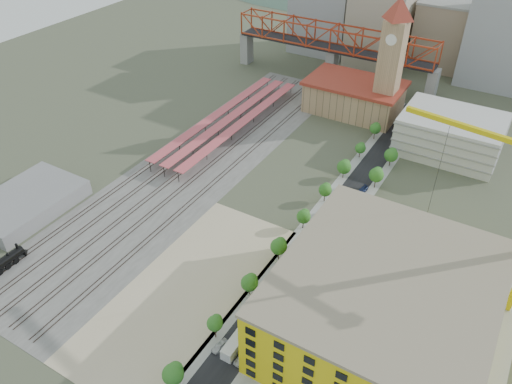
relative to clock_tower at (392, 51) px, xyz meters
The scene contains 30 objects.
ground 85.36m from the clock_tower, 95.71° to the right, with size 400.00×400.00×0.00m, color #474C38.
ballast_strip 81.63m from the clock_tower, 125.15° to the right, with size 36.00×165.00×0.06m, color #605E59.
dirt_lot 115.74m from the clock_tower, 96.14° to the right, with size 28.00×67.00×0.06m, color tan.
street_asphalt 71.48m from the clock_tower, 82.98° to the right, with size 12.00×170.00×0.06m, color black.
sidewalk_west 71.08m from the clock_tower, 87.80° to the right, with size 3.00×170.00×0.04m, color gray.
sidewalk_east 72.31m from the clock_tower, 78.27° to the right, with size 3.00×170.00×0.04m, color gray.
construction_pad 110.41m from the clock_tower, 69.69° to the right, with size 50.00×90.00×0.06m, color gray.
rail_tracks 82.57m from the clock_tower, 126.24° to the right, with size 26.56×160.00×0.18m.
platform_canopies 65.08m from the clock_tower, 144.47° to the right, with size 16.00×80.00×4.12m.
station_hall 25.65m from the clock_tower, behind, with size 38.00×24.00×13.10m.
clock_tower is the anchor object (origin of this frame).
parking_garage 36.81m from the clock_tower, 19.64° to the right, with size 34.00×26.00×14.00m, color silver.
truss_bridge 42.56m from the clock_tower, 142.85° to the left, with size 94.00×9.60×25.60m.
construction_building 107.36m from the clock_tower, 71.22° to the right, with size 44.60×50.60×18.80m.
warehouse 135.13m from the clock_tower, 123.93° to the right, with size 22.00×32.00×5.00m, color gray.
street_trees 80.70m from the clock_tower, 83.91° to the right, with size 15.40×124.40×8.00m.
skyline 62.60m from the clock_tower, 90.49° to the left, with size 133.00×46.00×60.00m.
distant_hills 213.32m from the clock_tower, 78.30° to the left, with size 647.00×264.00×227.00m.
site_trailer_a 122.58m from the clock_tower, 86.16° to the right, with size 2.72×10.33×2.83m, color silver.
site_trailer_b 111.06m from the clock_tower, 85.74° to the right, with size 2.74×10.41×2.85m, color silver.
site_trailer_c 103.19m from the clock_tower, 85.39° to the right, with size 2.46×9.36×2.56m, color silver.
site_trailer_d 84.47m from the clock_tower, 84.25° to the right, with size 2.52×9.59×2.62m, color silver.
car_0 125.25m from the clock_tower, 87.65° to the right, with size 1.79×4.44×1.51m, color silver.
car_1 98.73m from the clock_tower, 86.97° to the right, with size 1.71×4.89×1.61m, color #ABABB0.
car_2 94.70m from the clock_tower, 86.83° to the right, with size 2.19×4.74×1.32m, color black.
car_3 74.11m from the clock_tower, 85.82° to the right, with size 2.20×5.41×1.57m, color navy.
car_4 125.77m from the clock_tower, 84.85° to the right, with size 1.88×4.67×1.59m, color silver.
car_5 84.52m from the clock_tower, 82.07° to the right, with size 1.69×4.83×1.59m, color gray.
car_6 68.86m from the clock_tower, 79.93° to the right, with size 2.34×5.07×1.41m, color black.
car_7 57.65m from the clock_tower, 77.39° to the right, with size 1.96×4.81×1.40m, color navy.
Camera 1 is at (55.51, -97.76, 94.68)m, focal length 35.00 mm.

